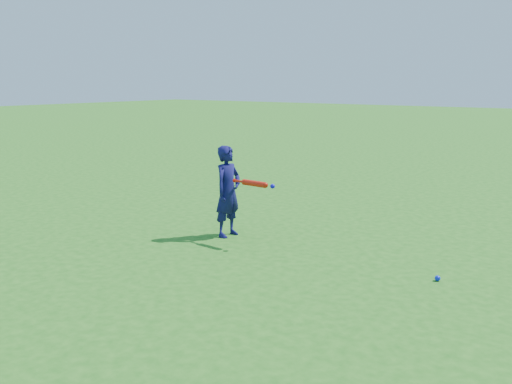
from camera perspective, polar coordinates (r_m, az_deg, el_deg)
ground at (r=8.39m, az=-0.43°, el=-3.53°), size 80.00×80.00×0.00m
child at (r=7.80m, az=-2.82°, el=0.06°), size 0.30×0.46×1.25m
ground_ball_blue at (r=6.50m, az=17.70°, el=-8.22°), size 0.06×0.06×0.06m
bat_swing at (r=7.39m, az=0.00°, el=0.83°), size 0.69×0.10×0.08m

